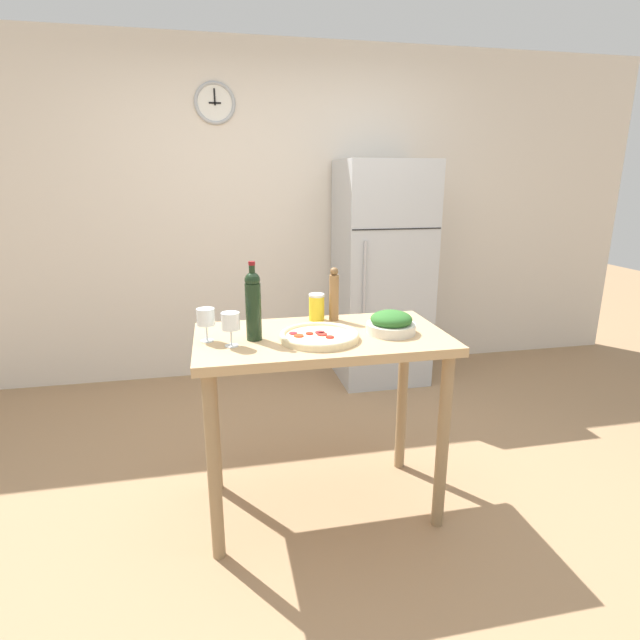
% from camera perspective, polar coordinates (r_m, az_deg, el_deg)
% --- Properties ---
extents(ground_plane, '(14.00, 14.00, 0.00)m').
position_cam_1_polar(ground_plane, '(2.70, 0.15, -20.34)').
color(ground_plane, '#9E7A56').
extents(wall_back, '(6.40, 0.08, 2.60)m').
position_cam_1_polar(wall_back, '(4.11, -5.65, 11.73)').
color(wall_back, silver).
rests_on(wall_back, ground_plane).
extents(refrigerator, '(0.68, 0.64, 1.73)m').
position_cam_1_polar(refrigerator, '(4.00, 7.06, 5.26)').
color(refrigerator, '#B7BCC1').
rests_on(refrigerator, ground_plane).
extents(prep_counter, '(1.14, 0.63, 0.90)m').
position_cam_1_polar(prep_counter, '(2.33, 0.16, -4.96)').
color(prep_counter, tan).
rests_on(prep_counter, ground_plane).
extents(wine_bottle, '(0.07, 0.07, 0.35)m').
position_cam_1_polar(wine_bottle, '(2.18, -7.64, 1.80)').
color(wine_bottle, black).
rests_on(wine_bottle, prep_counter).
extents(wine_glass_near, '(0.08, 0.08, 0.15)m').
position_cam_1_polar(wine_glass_near, '(2.13, -10.19, -0.32)').
color(wine_glass_near, silver).
rests_on(wine_glass_near, prep_counter).
extents(wine_glass_far, '(0.08, 0.08, 0.15)m').
position_cam_1_polar(wine_glass_far, '(2.21, -12.91, 0.19)').
color(wine_glass_far, silver).
rests_on(wine_glass_far, prep_counter).
extents(pepper_mill, '(0.05, 0.05, 0.27)m').
position_cam_1_polar(pepper_mill, '(2.48, 1.61, 2.89)').
color(pepper_mill, olive).
rests_on(pepper_mill, prep_counter).
extents(salad_bowl, '(0.23, 0.23, 0.11)m').
position_cam_1_polar(salad_bowl, '(2.31, 8.14, -0.37)').
color(salad_bowl, silver).
rests_on(salad_bowl, prep_counter).
extents(homemade_pizza, '(0.35, 0.35, 0.03)m').
position_cam_1_polar(homemade_pizza, '(2.21, -0.08, -1.83)').
color(homemade_pizza, beige).
rests_on(homemade_pizza, prep_counter).
extents(salt_canister, '(0.08, 0.08, 0.13)m').
position_cam_1_polar(salt_canister, '(2.50, -0.38, 1.49)').
color(salt_canister, yellow).
rests_on(salt_canister, prep_counter).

